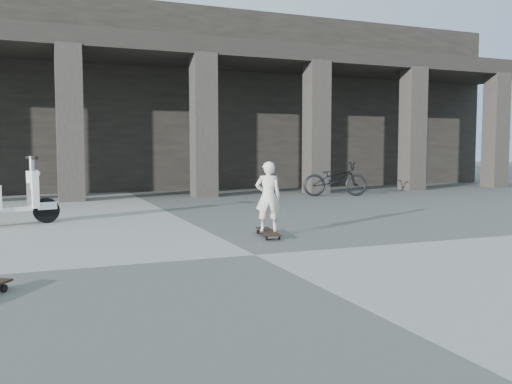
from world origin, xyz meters
name	(u,v)px	position (x,y,z in m)	size (l,w,h in m)	color
ground	(255,255)	(0.00, 0.00, 0.00)	(90.00, 90.00, 0.00)	#50514E
colonnade	(115,102)	(0.00, 13.77, 3.03)	(28.00, 8.82, 6.00)	black
longboard	(268,232)	(0.71, 1.27, 0.07)	(0.35, 0.91, 0.09)	black
child	(268,196)	(0.71, 1.27, 0.62)	(0.39, 0.25, 1.06)	silver
bicycle	(335,179)	(5.34, 7.30, 0.49)	(0.65, 1.86, 0.98)	black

